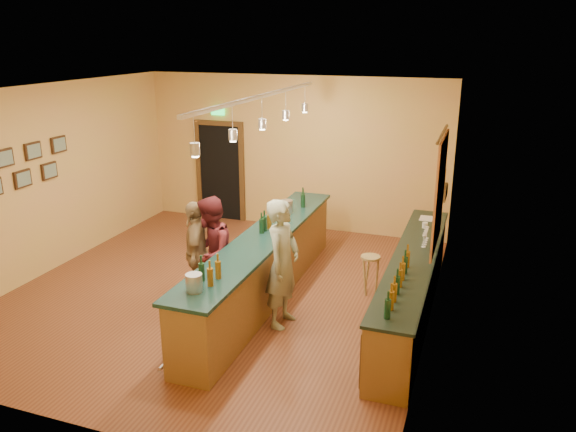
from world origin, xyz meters
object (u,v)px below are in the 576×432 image
(tasting_bar, at_px, (264,262))
(bartender, at_px, (283,264))
(customer_a, at_px, (211,254))
(customer_b, at_px, (197,252))
(back_counter, at_px, (412,285))
(bar_stool, at_px, (370,265))

(tasting_bar, xyz_separation_m, bartender, (0.55, -0.67, 0.32))
(customer_a, xyz_separation_m, customer_b, (-0.29, 0.10, -0.05))
(back_counter, height_order, bar_stool, back_counter)
(tasting_bar, xyz_separation_m, customer_b, (-0.92, -0.44, 0.21))
(customer_a, bearing_deg, bartender, 71.22)
(customer_a, height_order, bar_stool, customer_a)
(bartender, height_order, customer_a, bartender)
(bartender, relative_size, customer_a, 1.07)
(customer_a, bearing_deg, bar_stool, 107.89)
(back_counter, xyz_separation_m, tasting_bar, (-2.25, -0.18, 0.12))
(tasting_bar, height_order, customer_b, customer_b)
(bartender, distance_m, customer_a, 1.19)
(tasting_bar, bearing_deg, bar_stool, 25.53)
(bartender, bearing_deg, customer_b, 85.75)
(back_counter, bearing_deg, customer_b, -168.96)
(customer_a, relative_size, bar_stool, 2.73)
(back_counter, bearing_deg, customer_a, -165.94)
(back_counter, xyz_separation_m, customer_a, (-2.88, -0.72, 0.38))
(tasting_bar, relative_size, bar_stool, 8.04)
(tasting_bar, xyz_separation_m, bar_stool, (1.52, 0.73, -0.12))
(back_counter, xyz_separation_m, bartender, (-1.70, -0.85, 0.44))
(bar_stool, bearing_deg, customer_a, -149.51)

